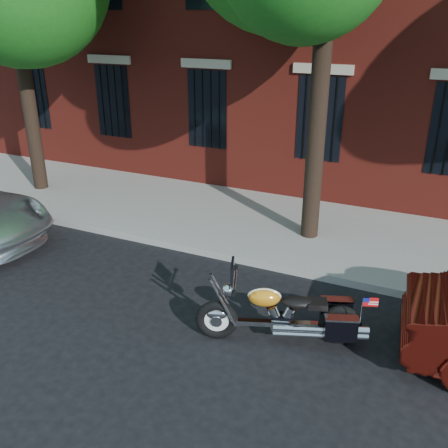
% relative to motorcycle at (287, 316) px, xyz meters
% --- Properties ---
extents(ground, '(120.00, 120.00, 0.00)m').
position_rel_motorcycle_xyz_m(ground, '(-1.18, 0.69, -0.44)').
color(ground, black).
rests_on(ground, ground).
extents(curb, '(40.00, 0.16, 0.15)m').
position_rel_motorcycle_xyz_m(curb, '(-1.18, 2.07, -0.36)').
color(curb, gray).
rests_on(curb, ground).
extents(sidewalk, '(40.00, 3.60, 0.15)m').
position_rel_motorcycle_xyz_m(sidewalk, '(-1.18, 3.95, -0.36)').
color(sidewalk, gray).
rests_on(sidewalk, ground).
extents(motorcycle, '(2.52, 1.27, 1.29)m').
position_rel_motorcycle_xyz_m(motorcycle, '(0.00, 0.00, 0.00)').
color(motorcycle, black).
rests_on(motorcycle, ground).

